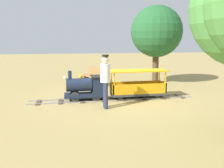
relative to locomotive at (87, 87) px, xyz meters
The scene contains 7 objects.
ground_plane 1.39m from the locomotive, 90.00° to the right, with size 60.00×60.00×0.00m, color #A38C51.
track 0.99m from the locomotive, 90.00° to the right, with size 0.67×5.70×0.04m.
locomotive is the anchor object (origin of this frame).
passenger_car 1.77m from the locomotive, 90.00° to the right, with size 0.73×2.00×0.97m.
conductor_person 1.21m from the locomotive, 155.98° to the right, with size 0.30×0.30×1.62m.
park_bench 2.91m from the locomotive, ahead, with size 1.36×0.81×0.82m.
oak_tree_far 4.91m from the locomotive, 50.82° to the right, with size 2.39×2.39×3.63m.
Camera 1 is at (-8.00, 1.98, 2.03)m, focal length 38.60 mm.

